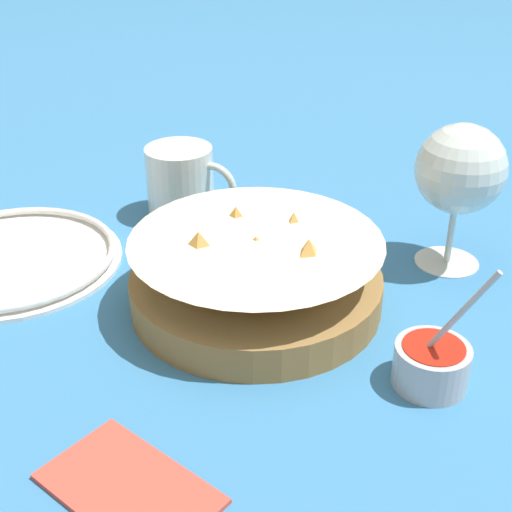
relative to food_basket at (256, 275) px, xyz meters
name	(u,v)px	position (x,y,z in m)	size (l,w,h in m)	color
ground_plane	(301,292)	(0.03, 0.04, -0.03)	(4.00, 4.00, 0.00)	teal
food_basket	(256,275)	(0.00, 0.00, 0.00)	(0.25, 0.25, 0.09)	olive
sauce_cup	(432,363)	(0.18, -0.05, -0.01)	(0.07, 0.06, 0.12)	#B7B7BC
wine_glass	(460,173)	(0.16, 0.16, 0.07)	(0.09, 0.09, 0.16)	silver
beer_mug	(181,184)	(-0.16, 0.15, 0.01)	(0.12, 0.08, 0.09)	silver
side_plate	(12,257)	(-0.28, -0.03, -0.03)	(0.24, 0.24, 0.01)	white
napkin	(129,487)	(0.01, -0.25, -0.03)	(0.14, 0.11, 0.01)	#DB4C3D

